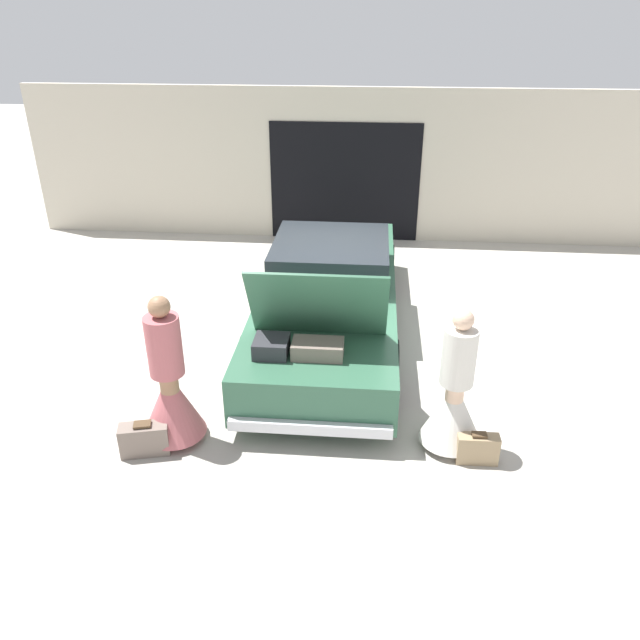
% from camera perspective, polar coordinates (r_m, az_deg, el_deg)
% --- Properties ---
extents(ground_plane, '(40.00, 40.00, 0.00)m').
position_cam_1_polar(ground_plane, '(8.79, 0.81, -1.05)').
color(ground_plane, '#ADA89E').
extents(garage_wall_back, '(12.00, 0.14, 2.80)m').
position_cam_1_polar(garage_wall_back, '(11.99, 2.32, 13.87)').
color(garage_wall_back, beige).
rests_on(garage_wall_back, ground_plane).
extents(car, '(1.82, 5.21, 1.70)m').
position_cam_1_polar(car, '(8.55, 0.83, 2.34)').
color(car, '#336047').
rests_on(car, ground_plane).
extents(person_left, '(0.67, 0.67, 1.66)m').
position_cam_1_polar(person_left, '(6.62, -13.54, -6.35)').
color(person_left, '#997051').
rests_on(person_left, ground_plane).
extents(person_right, '(0.64, 0.64, 1.58)m').
position_cam_1_polar(person_right, '(6.50, 12.14, -7.18)').
color(person_right, beige).
rests_on(person_right, ground_plane).
extents(suitcase_beside_left_person, '(0.53, 0.31, 0.37)m').
position_cam_1_polar(suitcase_beside_left_person, '(6.72, -15.75, -10.43)').
color(suitcase_beside_left_person, '#75665B').
rests_on(suitcase_beside_left_person, ground_plane).
extents(suitcase_beside_right_person, '(0.42, 0.16, 0.35)m').
position_cam_1_polar(suitcase_beside_right_person, '(6.57, 14.20, -11.33)').
color(suitcase_beside_right_person, '#9E8460').
rests_on(suitcase_beside_right_person, ground_plane).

